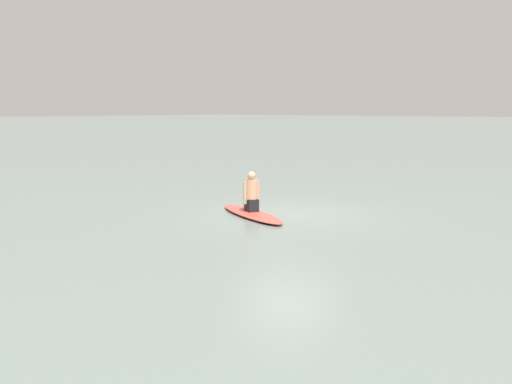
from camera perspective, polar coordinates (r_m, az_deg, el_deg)
name	(u,v)px	position (r m, az deg, el deg)	size (l,w,h in m)	color
ground_plane	(288,214)	(15.54, 3.04, -2.03)	(400.00, 400.00, 0.00)	slate
surfboard	(252,214)	(15.14, -0.42, -2.04)	(3.14, 0.69, 0.12)	#D84C3F
person_paddler	(252,193)	(15.06, -0.42, -0.12)	(0.41, 0.43, 1.00)	black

